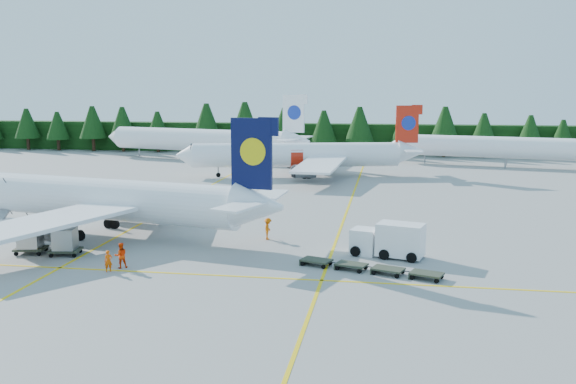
# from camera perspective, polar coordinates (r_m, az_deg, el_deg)

# --- Properties ---
(ground) EXTENTS (320.00, 320.00, 0.00)m
(ground) POSITION_cam_1_polar(r_m,az_deg,el_deg) (52.67, -2.82, -5.64)
(ground) COLOR #9D9D98
(ground) RESTS_ON ground
(taxi_stripe_a) EXTENTS (0.25, 120.00, 0.01)m
(taxi_stripe_a) POSITION_cam_1_polar(r_m,az_deg,el_deg) (75.22, -10.12, -1.20)
(taxi_stripe_a) COLOR yellow
(taxi_stripe_a) RESTS_ON ground
(taxi_stripe_b) EXTENTS (0.25, 120.00, 0.01)m
(taxi_stripe_b) POSITION_cam_1_polar(r_m,az_deg,el_deg) (71.22, 5.26, -1.69)
(taxi_stripe_b) COLOR yellow
(taxi_stripe_b) RESTS_ON ground
(taxi_stripe_cross) EXTENTS (80.00, 0.25, 0.01)m
(taxi_stripe_cross) POSITION_cam_1_polar(r_m,az_deg,el_deg) (47.05, -4.34, -7.49)
(taxi_stripe_cross) COLOR yellow
(taxi_stripe_cross) RESTS_ON ground
(treeline_hedge) EXTENTS (220.00, 4.00, 6.00)m
(treeline_hedge) POSITION_cam_1_polar(r_m,az_deg,el_deg) (132.61, 4.55, 4.77)
(treeline_hedge) COLOR black
(treeline_hedge) RESTS_ON ground
(airliner_navy) EXTENTS (37.68, 30.70, 11.08)m
(airliner_navy) POSITION_cam_1_polar(r_m,az_deg,el_deg) (63.27, -18.39, -0.47)
(airliner_navy) COLOR white
(airliner_navy) RESTS_ON ground
(airliner_red) EXTENTS (36.45, 29.66, 10.74)m
(airliner_red) POSITION_cam_1_polar(r_m,az_deg,el_deg) (97.66, 0.38, 3.28)
(airliner_red) COLOR white
(airliner_red) RESTS_ON ground
(airliner_far_left) EXTENTS (41.02, 13.63, 12.16)m
(airliner_far_left) POSITION_cam_1_polar(r_m,az_deg,el_deg) (121.08, -8.45, 4.64)
(airliner_far_left) COLOR white
(airliner_far_left) RESTS_ON ground
(airliner_far_right) EXTENTS (36.58, 10.37, 10.75)m
(airliner_far_right) POSITION_cam_1_polar(r_m,az_deg,el_deg) (115.58, 17.44, 3.87)
(airliner_far_right) COLOR white
(airliner_far_right) RESTS_ON ground
(service_truck) EXTENTS (6.18, 3.59, 2.81)m
(service_truck) POSITION_cam_1_polar(r_m,az_deg,el_deg) (52.54, 8.84, -4.21)
(service_truck) COLOR white
(service_truck) RESTS_ON ground
(dolly_train) EXTENTS (10.81, 4.39, 0.13)m
(dolly_train) POSITION_cam_1_polar(r_m,az_deg,el_deg) (48.24, 7.25, -6.59)
(dolly_train) COLOR #353C2C
(dolly_train) RESTS_ON ground
(uld_pair) EXTENTS (5.76, 2.26, 1.85)m
(uld_pair) POSITION_cam_1_polar(r_m,az_deg,el_deg) (56.16, -20.59, -3.98)
(uld_pair) COLOR #353C2C
(uld_pair) RESTS_ON ground
(crew_a) EXTENTS (0.71, 0.65, 1.63)m
(crew_a) POSITION_cam_1_polar(r_m,az_deg,el_deg) (49.68, -15.68, -5.94)
(crew_a) COLOR #FF5405
(crew_a) RESTS_ON ground
(crew_b) EXTENTS (1.20, 1.13, 1.96)m
(crew_b) POSITION_cam_1_polar(r_m,az_deg,el_deg) (50.41, -14.64, -5.48)
(crew_b) COLOR #FB3B05
(crew_b) RESTS_ON ground
(crew_c) EXTENTS (0.56, 0.82, 1.97)m
(crew_c) POSITION_cam_1_polar(r_m,az_deg,el_deg) (57.70, -1.79, -3.29)
(crew_c) COLOR #E35E04
(crew_c) RESTS_ON ground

